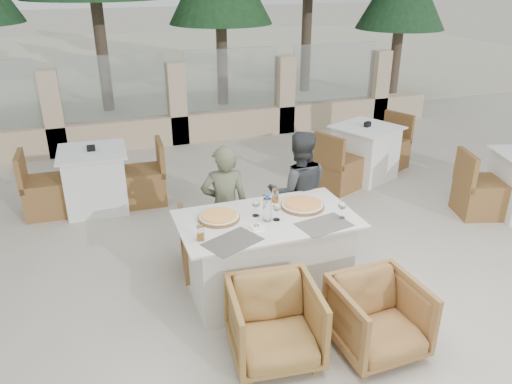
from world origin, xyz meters
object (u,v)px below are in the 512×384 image
object	(u,v)px
dining_table	(267,255)
armchair_far_right	(297,226)
bg_table_a	(95,180)
bg_table_b	(365,152)
armchair_near_right	(378,317)
diner_left	(225,207)
pizza_right	(302,205)
beer_glass_right	(275,196)
water_bottle	(267,208)
wine_glass_centre	(256,207)
armchair_far_left	(217,241)
beer_glass_left	(201,233)
pizza_left	(219,217)
olive_dish	(256,227)
diner_right	(298,192)
wine_glass_near	(277,211)
wine_glass_corner	(342,209)
armchair_near_left	(274,323)

from	to	relation	value
dining_table	armchair_far_right	xyz separation A→B (m)	(0.57, 0.59, -0.09)
bg_table_a	bg_table_b	bearing A→B (deg)	-1.10
dining_table	armchair_near_right	xyz separation A→B (m)	(0.54, -1.05, -0.08)
diner_left	pizza_right	bearing A→B (deg)	152.06
armchair_far_right	bg_table_b	bearing A→B (deg)	-131.35
beer_glass_right	bg_table_a	distance (m)	2.69
water_bottle	bg_table_b	distance (m)	3.29
wine_glass_centre	armchair_far_left	xyz separation A→B (m)	(-0.26, 0.43, -0.53)
pizza_right	bg_table_b	distance (m)	2.89
pizza_right	beer_glass_left	distance (m)	1.08
pizza_left	olive_dish	bearing A→B (deg)	-48.76
diner_right	pizza_left	bearing A→B (deg)	40.53
wine_glass_near	armchair_near_right	xyz separation A→B (m)	(0.48, -0.99, -0.56)
water_bottle	wine_glass_corner	xyz separation A→B (m)	(0.64, -0.18, -0.03)
armchair_near_left	diner_left	bearing A→B (deg)	95.45
pizza_left	wine_glass_corner	distance (m)	1.10
dining_table	armchair_near_left	size ratio (longest dim) A/B	2.31
pizza_right	wine_glass_centre	distance (m)	0.48
armchair_far_right	pizza_left	bearing A→B (deg)	32.36
pizza_right	diner_left	world-z (taller)	diner_left
water_bottle	beer_glass_left	size ratio (longest dim) A/B	2.00
dining_table	armchair_far_right	distance (m)	0.83
wine_glass_centre	pizza_left	bearing A→B (deg)	171.81
wine_glass_near	armchair_far_left	size ratio (longest dim) A/B	0.26
olive_dish	armchair_near_right	world-z (taller)	olive_dish
beer_glass_left	beer_glass_right	xyz separation A→B (m)	(0.85, 0.48, -0.00)
diner_left	armchair_near_right	bearing A→B (deg)	126.32
dining_table	diner_left	size ratio (longest dim) A/B	1.24
wine_glass_corner	wine_glass_centre	bearing A→B (deg)	157.07
beer_glass_left	diner_left	bearing A→B (deg)	61.14
wine_glass_near	olive_dish	distance (m)	0.26
water_bottle	wine_glass_corner	distance (m)	0.67
water_bottle	beer_glass_right	xyz separation A→B (m)	(0.21, 0.34, -0.06)
beer_glass_left	water_bottle	bearing A→B (deg)	12.48
armchair_near_right	armchair_far_left	bearing A→B (deg)	118.28
bg_table_b	beer_glass_right	bearing A→B (deg)	-161.95
wine_glass_near	beer_glass_right	world-z (taller)	wine_glass_near
wine_glass_centre	armchair_near_right	bearing A→B (deg)	-61.01
water_bottle	armchair_near_right	world-z (taller)	water_bottle
diner_right	wine_glass_centre	bearing A→B (deg)	53.32
pizza_left	beer_glass_left	size ratio (longest dim) A/B	2.94
armchair_far_right	armchair_near_right	xyz separation A→B (m)	(-0.03, -1.64, 0.02)
beer_glass_right	olive_dish	bearing A→B (deg)	-127.67
diner_left	bg_table_a	distance (m)	2.18
olive_dish	armchair_far_left	bearing A→B (deg)	105.31
wine_glass_corner	bg_table_a	bearing A→B (deg)	127.40
dining_table	pizza_left	xyz separation A→B (m)	(-0.41, 0.12, 0.41)
pizza_right	bg_table_b	xyz separation A→B (m)	(1.96, 2.09, -0.41)
wine_glass_centre	wine_glass_corner	world-z (taller)	same
wine_glass_centre	olive_dish	size ratio (longest dim) A/B	1.67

